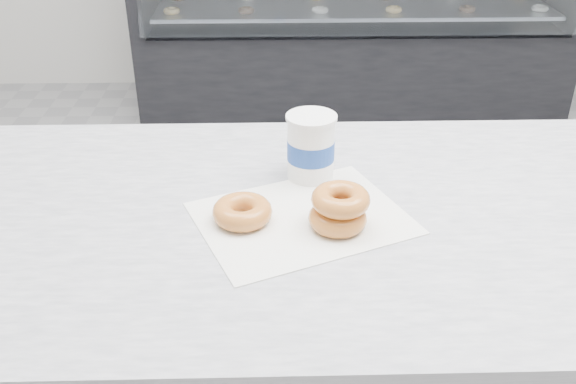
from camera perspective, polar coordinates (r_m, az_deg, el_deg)
name	(u,v)px	position (r m, az deg, el deg)	size (l,w,h in m)	color
ground	(418,348)	(2.19, 11.51, -13.43)	(5.00, 5.00, 0.00)	#939396
display_case	(352,22)	(3.82, 5.73, 14.80)	(2.40, 0.74, 1.25)	black
wax_paper	(302,218)	(1.09, 1.24, -2.33)	(0.34, 0.26, 0.00)	silver
donut_single	(242,212)	(1.07, -4.08, -1.74)	(0.10, 0.10, 0.03)	gold
donut_stack	(339,209)	(1.05, 4.57, -1.49)	(0.11, 0.11, 0.07)	gold
coffee_cup	(311,146)	(1.19, 2.05, 4.09)	(0.11, 0.11, 0.13)	white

